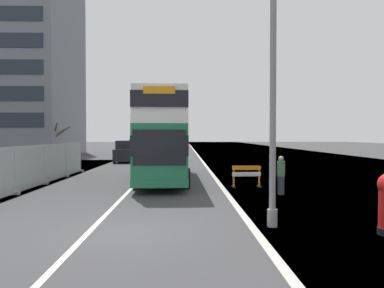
{
  "coord_description": "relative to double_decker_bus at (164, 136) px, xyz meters",
  "views": [
    {
      "loc": [
        1.5,
        -9.83,
        2.6
      ],
      "look_at": [
        1.93,
        7.25,
        2.2
      ],
      "focal_mm": 33.83,
      "sensor_mm": 36.0,
      "label": 1
    }
  ],
  "objects": [
    {
      "name": "car_receding_mid",
      "position": [
        -4.41,
        22.4,
        -1.57
      ],
      "size": [
        1.93,
        4.52,
        2.13
      ],
      "color": "maroon",
      "rests_on": "ground"
    },
    {
      "name": "bare_tree_far_verge_near",
      "position": [
        -15.44,
        29.19,
        -0.27
      ],
      "size": [
        2.61,
        2.62,
        4.56
      ],
      "color": "#4C3D2D",
      "rests_on": "ground"
    },
    {
      "name": "ground",
      "position": [
        0.27,
        -11.23,
        -2.62
      ],
      "size": [
        140.0,
        280.0,
        0.1
      ],
      "color": "#38383A"
    },
    {
      "name": "bare_tree_far_verge_mid",
      "position": [
        -14.06,
        22.01,
        -0.0
      ],
      "size": [
        3.45,
        2.39,
        5.49
      ],
      "color": "#4C3D2D",
      "rests_on": "ground"
    },
    {
      "name": "double_decker_bus",
      "position": [
        0.0,
        0.0,
        0.0
      ],
      "size": [
        2.92,
        11.63,
        4.83
      ],
      "color": "#1E6B47",
      "rests_on": "ground"
    },
    {
      "name": "lamppost_foreground",
      "position": [
        3.66,
        -11.01,
        1.87
      ],
      "size": [
        0.29,
        0.7,
        9.37
      ],
      "color": "gray",
      "rests_on": "ground"
    },
    {
      "name": "pedestrian_at_kerb",
      "position": [
        5.43,
        -5.41,
        -1.72
      ],
      "size": [
        0.34,
        0.34,
        1.7
      ],
      "color": "#2D3342",
      "rests_on": "ground"
    },
    {
      "name": "car_oncoming_near",
      "position": [
        -4.45,
        14.37,
        -1.59
      ],
      "size": [
        2.03,
        4.56,
        2.11
      ],
      "color": "black",
      "rests_on": "ground"
    },
    {
      "name": "roadworks_barrier",
      "position": [
        4.3,
        -3.17,
        -1.92
      ],
      "size": [
        1.45,
        0.49,
        1.08
      ],
      "color": "orange",
      "rests_on": "ground"
    },
    {
      "name": "construction_site_fence",
      "position": [
        -6.29,
        -1.79,
        -1.54
      ],
      "size": [
        0.44,
        13.8,
        2.16
      ],
      "color": "#A8AAAD",
      "rests_on": "ground"
    },
    {
      "name": "car_receding_far",
      "position": [
        -0.05,
        31.41,
        -1.53
      ],
      "size": [
        2.04,
        4.23,
        2.2
      ],
      "color": "silver",
      "rests_on": "ground"
    }
  ]
}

